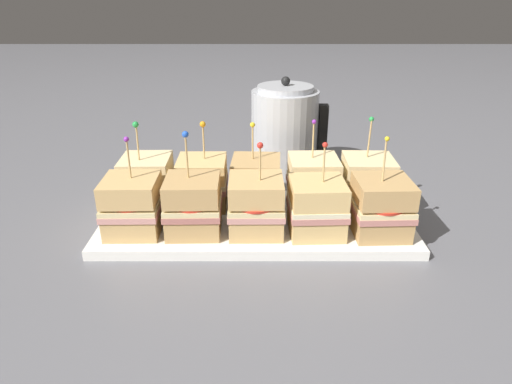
# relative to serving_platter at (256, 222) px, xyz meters

# --- Properties ---
(ground_plane) EXTENTS (6.00, 6.00, 0.00)m
(ground_plane) POSITION_rel_serving_platter_xyz_m (0.00, 0.00, -0.01)
(ground_plane) COLOR slate
(serving_platter) EXTENTS (0.58, 0.25, 0.02)m
(serving_platter) POSITION_rel_serving_platter_xyz_m (0.00, 0.00, 0.00)
(serving_platter) COLOR white
(serving_platter) RESTS_ON ground_plane
(sandwich_front_far_left) EXTENTS (0.10, 0.10, 0.17)m
(sandwich_front_far_left) POSITION_rel_serving_platter_xyz_m (-0.22, -0.05, 0.06)
(sandwich_front_far_left) COLOR tan
(sandwich_front_far_left) RESTS_ON serving_platter
(sandwich_front_left) EXTENTS (0.10, 0.10, 0.18)m
(sandwich_front_left) POSITION_rel_serving_platter_xyz_m (-0.11, -0.05, 0.06)
(sandwich_front_left) COLOR tan
(sandwich_front_left) RESTS_ON serving_platter
(sandwich_front_center) EXTENTS (0.10, 0.10, 0.17)m
(sandwich_front_center) POSITION_rel_serving_platter_xyz_m (-0.00, -0.05, 0.06)
(sandwich_front_center) COLOR tan
(sandwich_front_center) RESTS_ON serving_platter
(sandwich_front_right) EXTENTS (0.10, 0.10, 0.17)m
(sandwich_front_right) POSITION_rel_serving_platter_xyz_m (0.11, -0.05, 0.06)
(sandwich_front_right) COLOR tan
(sandwich_front_right) RESTS_ON serving_platter
(sandwich_front_far_right) EXTENTS (0.10, 0.10, 0.18)m
(sandwich_front_far_right) POSITION_rel_serving_platter_xyz_m (0.22, -0.06, 0.06)
(sandwich_front_far_right) COLOR tan
(sandwich_front_far_right) RESTS_ON serving_platter
(sandwich_back_far_left) EXTENTS (0.10, 0.10, 0.17)m
(sandwich_back_far_left) POSITION_rel_serving_platter_xyz_m (-0.21, 0.05, 0.06)
(sandwich_back_far_left) COLOR beige
(sandwich_back_far_left) RESTS_ON serving_platter
(sandwich_back_left) EXTENTS (0.10, 0.10, 0.17)m
(sandwich_back_left) POSITION_rel_serving_platter_xyz_m (-0.11, 0.06, 0.06)
(sandwich_back_left) COLOR tan
(sandwich_back_left) RESTS_ON serving_platter
(sandwich_back_center) EXTENTS (0.10, 0.10, 0.17)m
(sandwich_back_center) POSITION_rel_serving_platter_xyz_m (-0.00, 0.06, 0.06)
(sandwich_back_center) COLOR tan
(sandwich_back_center) RESTS_ON serving_platter
(sandwich_back_right) EXTENTS (0.10, 0.10, 0.17)m
(sandwich_back_right) POSITION_rel_serving_platter_xyz_m (0.11, 0.05, 0.06)
(sandwich_back_right) COLOR beige
(sandwich_back_right) RESTS_ON serving_platter
(sandwich_back_far_right) EXTENTS (0.10, 0.10, 0.18)m
(sandwich_back_far_right) POSITION_rel_serving_platter_xyz_m (0.22, 0.05, 0.06)
(sandwich_back_far_right) COLOR beige
(sandwich_back_far_right) RESTS_ON serving_platter
(kettle_steel) EXTENTS (0.17, 0.15, 0.24)m
(kettle_steel) POSITION_rel_serving_platter_xyz_m (0.07, 0.25, 0.10)
(kettle_steel) COLOR #B7BABF
(kettle_steel) RESTS_ON ground_plane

